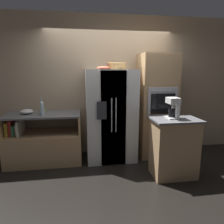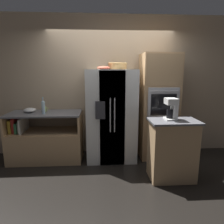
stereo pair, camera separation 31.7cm
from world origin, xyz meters
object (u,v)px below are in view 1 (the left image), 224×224
Objects in this scene: wall_oven at (156,106)px; mixing_bowl at (27,112)px; fruit_bowl at (103,68)px; refrigerator at (111,116)px; wicker_basket at (117,66)px; coffee_maker at (174,107)px; bottle_tall at (42,108)px; mug at (42,110)px.

wall_oven reaches higher than mixing_bowl.
wall_oven is at bearing 4.62° from fruit_bowl.
refrigerator is 0.85× the size of wall_oven.
wicker_basket is 1.87m from mixing_bowl.
fruit_bowl is at bearing -4.20° from mixing_bowl.
wicker_basket is 1.34m from coffee_maker.
refrigerator is at bearing -145.17° from wicker_basket.
bottle_tall is at bearing -176.21° from wall_oven.
refrigerator is 0.91m from fruit_bowl.
coffee_maker is at bearing -22.31° from mug.
bottle_tall is at bearing -177.00° from fruit_bowl.
refrigerator is 7.52× the size of mixing_bowl.
refrigerator is at bearing -176.61° from wall_oven.
wicker_basket is 1.57m from bottle_tall.
bottle_tall is at bearing -175.91° from refrigerator.
mixing_bowl is 0.69× the size of coffee_maker.
wall_oven is 1.31m from fruit_bowl.
refrigerator is 0.95m from wicker_basket.
refrigerator is 1.23m from coffee_maker.
mug is at bearing 178.66° from wall_oven.
refrigerator is 7.27× the size of fruit_bowl.
fruit_bowl is 1.63m from mixing_bowl.
wall_oven is at bearing 87.70° from coffee_maker.
refrigerator is 1.27m from bottle_tall.
bottle_tall is 2.63× the size of mug.
fruit_bowl is at bearing -155.88° from wicker_basket.
refrigerator is at bearing 138.59° from coffee_maker.
wall_oven is 17.11× the size of mug.
refrigerator reaches higher than mug.
coffee_maker is (2.45, -0.86, 0.17)m from mixing_bowl.
mixing_bowl is (-1.68, -0.01, -0.83)m from wicker_basket.
refrigerator is 4.74× the size of wicker_basket.
wicker_basket is 1.64m from mug.
coffee_maker reaches higher than mixing_bowl.
coffee_maker is at bearing -41.41° from refrigerator.
fruit_bowl is at bearing -175.38° from wall_oven.
fruit_bowl reaches higher than refrigerator.
refrigerator is at bearing 4.09° from bottle_tall.
wicker_basket reaches higher than bottle_tall.
wicker_basket is at bearing 24.12° from fruit_bowl.
wicker_basket is (0.13, 0.09, 0.94)m from refrigerator.
bottle_tall is (-1.38, -0.18, -0.74)m from wicker_basket.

